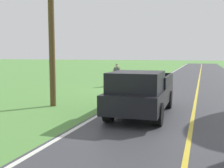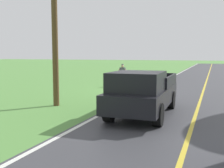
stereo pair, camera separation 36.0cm
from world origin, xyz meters
The scene contains 8 objects.
ground_plane centered at (0.00, 0.00, 0.00)m, with size 200.00×200.00×0.00m, color #568E42.
road_surface centered at (-4.48, 0.00, 0.00)m, with size 7.65×120.00×0.00m, color #3D3D42.
lane_edge_line centered at (-0.83, 0.00, 0.01)m, with size 0.16×117.60×0.00m, color silver.
lane_centre_line centered at (-4.48, 0.00, 0.01)m, with size 0.14×117.60×0.00m, color gold.
hitchhiker_walking centered at (1.55, -1.66, 0.98)m, with size 0.62×0.52×1.75m.
suitcase_carried centered at (1.98, -1.59, 0.26)m, with size 0.20×0.46×0.52m, color black.
pickup_truck_passing centered at (-2.46, 7.85, 0.97)m, with size 2.16×5.43×1.82m.
utility_pole_roadside centered at (1.97, 7.21, 4.40)m, with size 0.28×0.28×8.81m, color brown.
Camera 1 is at (-4.79, 18.50, 2.46)m, focal length 43.59 mm.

